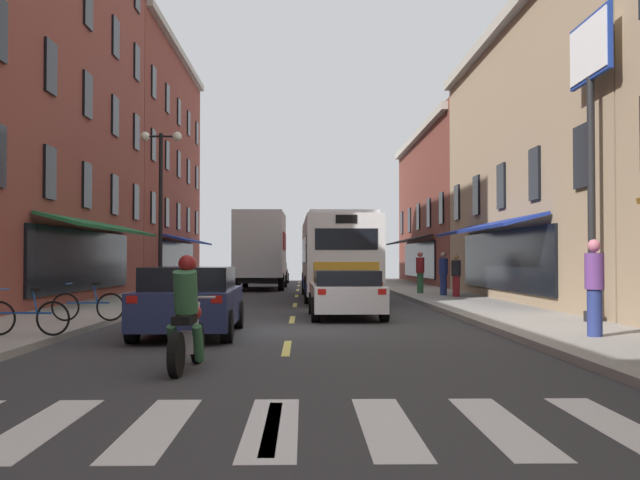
# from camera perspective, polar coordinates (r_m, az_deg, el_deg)

# --- Properties ---
(ground_plane) EXTENTS (34.80, 80.00, 0.10)m
(ground_plane) POSITION_cam_1_polar(r_m,az_deg,el_deg) (17.53, -2.21, -6.80)
(ground_plane) COLOR #333335
(lane_centre_dashes) EXTENTS (0.14, 73.90, 0.01)m
(lane_centre_dashes) POSITION_cam_1_polar(r_m,az_deg,el_deg) (17.28, -2.22, -6.70)
(lane_centre_dashes) COLOR #DBCC4C
(lane_centre_dashes) RESTS_ON ground
(crosswalk_near) EXTENTS (7.10, 2.80, 0.01)m
(crosswalk_near) POSITION_cam_1_polar(r_m,az_deg,el_deg) (7.63, -3.56, -13.48)
(crosswalk_near) COLOR silver
(crosswalk_near) RESTS_ON ground
(sidewalk_left) EXTENTS (3.00, 80.00, 0.14)m
(sidewalk_left) POSITION_cam_1_polar(r_m,az_deg,el_deg) (18.58, -20.82, -6.03)
(sidewalk_left) COLOR gray
(sidewalk_left) RESTS_ON ground
(sidewalk_right) EXTENTS (3.00, 80.00, 0.14)m
(sidewalk_right) POSITION_cam_1_polar(r_m,az_deg,el_deg) (18.39, 16.61, -6.12)
(sidewalk_right) COLOR gray
(sidewalk_right) RESTS_ON ground
(billboard_sign) EXTENTS (0.40, 2.48, 7.16)m
(billboard_sign) POSITION_cam_1_polar(r_m,az_deg,el_deg) (19.60, 19.27, 10.11)
(billboard_sign) COLOR black
(billboard_sign) RESTS_ON sidewalk_right
(transit_bus) EXTENTS (2.77, 11.28, 3.26)m
(transit_bus) POSITION_cam_1_polar(r_m,az_deg,el_deg) (30.89, 1.21, -1.20)
(transit_bus) COLOR white
(transit_bus) RESTS_ON ground
(box_truck) EXTENTS (2.53, 8.03, 3.97)m
(box_truck) POSITION_cam_1_polar(r_m,az_deg,el_deg) (40.76, -4.31, -0.75)
(box_truck) COLOR white
(box_truck) RESTS_ON ground
(sedan_near) EXTENTS (2.06, 4.55, 1.43)m
(sedan_near) POSITION_cam_1_polar(r_m,az_deg,el_deg) (16.49, -9.52, -4.40)
(sedan_near) COLOR navy
(sedan_near) RESTS_ON ground
(sedan_mid) EXTENTS (1.99, 4.55, 1.37)m
(sedan_mid) POSITION_cam_1_polar(r_m,az_deg,el_deg) (52.13, -3.37, -2.38)
(sedan_mid) COLOR silver
(sedan_mid) RESTS_ON ground
(sedan_far) EXTENTS (2.01, 4.28, 1.29)m
(sedan_far) POSITION_cam_1_polar(r_m,az_deg,el_deg) (21.07, 1.93, -3.92)
(sedan_far) COLOR silver
(sedan_far) RESTS_ON ground
(motorcycle_rider) EXTENTS (0.62, 2.07, 1.66)m
(motorcycle_rider) POSITION_cam_1_polar(r_m,az_deg,el_deg) (11.35, -9.75, -5.89)
(motorcycle_rider) COLOR black
(motorcycle_rider) RESTS_ON ground
(bicycle_near) EXTENTS (1.71, 0.48, 0.91)m
(bicycle_near) POSITION_cam_1_polar(r_m,az_deg,el_deg) (15.84, -20.79, -5.29)
(bicycle_near) COLOR black
(bicycle_near) RESTS_ON sidewalk_left
(bicycle_mid) EXTENTS (1.71, 0.48, 0.91)m
(bicycle_mid) POSITION_cam_1_polar(r_m,az_deg,el_deg) (19.07, -16.68, -4.64)
(bicycle_mid) COLOR black
(bicycle_mid) RESTS_ON sidewalk_left
(pedestrian_near) EXTENTS (0.36, 0.50, 1.64)m
(pedestrian_near) POSITION_cam_1_polar(r_m,az_deg,el_deg) (30.44, 9.97, -2.50)
(pedestrian_near) COLOR maroon
(pedestrian_near) RESTS_ON sidewalk_right
(pedestrian_mid) EXTENTS (0.36, 0.36, 1.73)m
(pedestrian_mid) POSITION_cam_1_polar(r_m,az_deg,el_deg) (31.61, 9.06, -2.41)
(pedestrian_mid) COLOR navy
(pedestrian_mid) RESTS_ON sidewalk_right
(pedestrian_far) EXTENTS (0.36, 0.36, 1.83)m
(pedestrian_far) POSITION_cam_1_polar(r_m,az_deg,el_deg) (15.51, 19.53, -3.20)
(pedestrian_far) COLOR navy
(pedestrian_far) RESTS_ON sidewalk_right
(pedestrian_rear) EXTENTS (0.36, 0.36, 1.78)m
(pedestrian_rear) POSITION_cam_1_polar(r_m,az_deg,el_deg) (33.37, 7.38, -2.32)
(pedestrian_rear) COLOR #33663F
(pedestrian_rear) RESTS_ON sidewalk_right
(street_lamp_twin) EXTENTS (1.42, 0.32, 5.84)m
(street_lamp_twin) POSITION_cam_1_polar(r_m,az_deg,el_deg) (27.15, -11.64, 2.34)
(street_lamp_twin) COLOR black
(street_lamp_twin) RESTS_ON sidewalk_left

